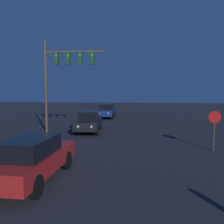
{
  "coord_description": "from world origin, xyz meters",
  "views": [
    {
      "loc": [
        1.4,
        -1.05,
        3.36
      ],
      "look_at": [
        0.0,
        12.57,
        2.09
      ],
      "focal_mm": 40.0,
      "sensor_mm": 36.0,
      "label": 1
    }
  ],
  "objects": [
    {
      "name": "stop_sign",
      "position": [
        5.54,
        12.8,
        1.51
      ],
      "size": [
        0.66,
        0.07,
        2.18
      ],
      "color": "brown",
      "rests_on": "ground_plane"
    },
    {
      "name": "traffic_signal_mast",
      "position": [
        -4.25,
        17.58,
        4.86
      ],
      "size": [
        4.66,
        0.3,
        6.99
      ],
      "color": "brown",
      "rests_on": "ground_plane"
    },
    {
      "name": "car_far",
      "position": [
        -2.18,
        27.73,
        0.85
      ],
      "size": [
        1.77,
        4.82,
        1.63
      ],
      "rotation": [
        0.0,
        0.0,
        3.13
      ],
      "color": "navy",
      "rests_on": "ground_plane"
    },
    {
      "name": "car_near",
      "position": [
        -2.39,
        7.49,
        0.85
      ],
      "size": [
        1.9,
        4.87,
        1.63
      ],
      "rotation": [
        0.0,
        0.0,
        -0.04
      ],
      "color": "#B21E1E",
      "rests_on": "ground_plane"
    },
    {
      "name": "car_mid",
      "position": [
        -2.4,
        18.14,
        0.85
      ],
      "size": [
        2.02,
        4.89,
        1.63
      ],
      "rotation": [
        0.0,
        0.0,
        3.21
      ],
      "color": "black",
      "rests_on": "ground_plane"
    }
  ]
}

